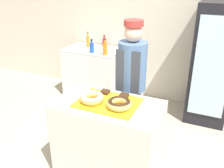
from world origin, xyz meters
TOP-DOWN VIEW (x-y plane):
  - wall_back at (0.00, 2.13)m, footprint 8.00×0.06m
  - display_counter at (0.00, 0.00)m, footprint 1.10×0.64m
  - serving_tray at (0.00, 0.00)m, footprint 0.63×0.46m
  - donut_light_glaze at (-0.15, -0.06)m, footprint 0.25×0.25m
  - donut_chocolate_glaze at (0.15, -0.06)m, footprint 0.25×0.25m
  - brownie_back_left at (-0.11, 0.16)m, footprint 0.09×0.09m
  - brownie_back_right at (0.11, 0.16)m, footprint 0.09×0.09m
  - baker_person at (0.03, 0.63)m, footprint 0.35×0.35m
  - beverage_fridge at (0.90, 1.73)m, footprint 0.58×0.68m
  - chest_freezer at (-1.10, 1.74)m, footprint 0.99×0.65m
  - bottle_blue at (-1.01, 1.53)m, footprint 0.08×0.08m
  - bottle_red at (-1.00, 1.99)m, footprint 0.07×0.07m
  - bottle_orange at (-0.74, 1.49)m, footprint 0.07×0.07m
  - bottle_orange_b at (-1.25, 1.82)m, footprint 0.06×0.06m

SIDE VIEW (x-z plane):
  - display_counter at x=0.00m, z-range 0.00..0.89m
  - chest_freezer at x=-1.10m, z-range 0.00..0.89m
  - baker_person at x=0.03m, z-range 0.05..1.69m
  - beverage_fridge at x=0.90m, z-range 0.00..1.78m
  - serving_tray at x=0.00m, z-range 0.89..0.91m
  - brownie_back_left at x=-0.11m, z-range 0.91..0.94m
  - brownie_back_right at x=0.11m, z-range 0.91..0.94m
  - donut_light_glaze at x=-0.15m, z-range 0.91..0.99m
  - donut_chocolate_glaze at x=0.15m, z-range 0.91..0.99m
  - bottle_red at x=-1.00m, z-range 0.87..1.07m
  - bottle_blue at x=-1.01m, z-range 0.86..1.09m
  - bottle_orange at x=-0.74m, z-range 0.86..1.13m
  - bottle_orange_b at x=-1.25m, z-range 0.86..1.13m
  - wall_back at x=0.00m, z-range 0.00..2.70m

